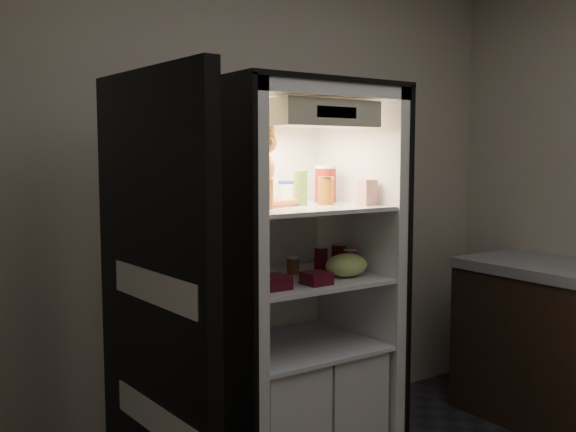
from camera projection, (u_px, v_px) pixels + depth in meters
name	position (u px, v px, depth m)	size (l,w,h in m)	color
room_shell	(546.00, 127.00, 1.97)	(3.60, 3.60, 3.60)	white
refrigerator	(290.00, 305.00, 3.18)	(0.90, 0.72, 1.88)	white
fridge_door	(155.00, 320.00, 2.42)	(0.12, 0.87, 1.85)	black
tabby_cat	(254.00, 174.00, 2.97)	(0.35, 0.40, 0.42)	orange
parmesan_shaker	(301.00, 188.00, 3.10)	(0.07, 0.07, 0.17)	#227D28
mayo_tub	(286.00, 192.00, 3.27)	(0.08, 0.08, 0.11)	white
salsa_jar	(326.00, 191.00, 3.15)	(0.08, 0.08, 0.14)	maroon
pepper_jar	(326.00, 184.00, 3.31)	(0.11, 0.11, 0.19)	maroon
cream_carton	(367.00, 192.00, 3.12)	(0.07, 0.07, 0.12)	white
soda_can_a	(321.00, 259.00, 3.28)	(0.07, 0.07, 0.13)	black
soda_can_b	(339.00, 257.00, 3.31)	(0.07, 0.07, 0.14)	black
soda_can_c	(350.00, 262.00, 3.20)	(0.07, 0.07, 0.12)	black
condiment_jar	(293.00, 265.00, 3.21)	(0.06, 0.06, 0.09)	brown
grape_bag	(347.00, 265.00, 3.13)	(0.23, 0.17, 0.11)	#85AE51
berry_box_left	(274.00, 282.00, 2.85)	(0.12, 0.12, 0.06)	#550E1D
berry_box_right	(317.00, 278.00, 2.95)	(0.12, 0.12, 0.06)	#550E1D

